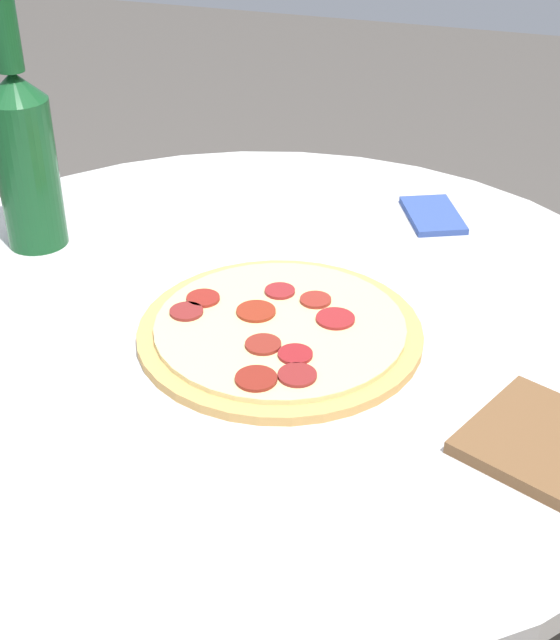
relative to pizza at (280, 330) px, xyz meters
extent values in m
cylinder|color=silver|center=(-0.04, -0.04, -0.35)|extent=(0.09, 0.09, 0.64)
cylinder|color=silver|center=(-0.04, -0.04, -0.02)|extent=(0.91, 0.91, 0.02)
cylinder|color=tan|center=(0.00, 0.00, 0.00)|extent=(0.29, 0.29, 0.01)
cylinder|color=beige|center=(0.00, 0.00, 0.01)|extent=(0.26, 0.26, 0.01)
cylinder|color=maroon|center=(-0.05, 0.02, 0.01)|extent=(0.03, 0.03, 0.00)
cylinder|color=maroon|center=(-0.02, -0.09, 0.01)|extent=(0.04, 0.04, 0.00)
cylinder|color=maroon|center=(0.05, 0.03, 0.01)|extent=(0.03, 0.03, 0.00)
cylinder|color=maroon|center=(0.04, 0.00, 0.01)|extent=(0.04, 0.04, 0.00)
cylinder|color=maroon|center=(0.01, -0.10, 0.01)|extent=(0.03, 0.03, 0.00)
cylinder|color=maroon|center=(-0.01, -0.03, 0.01)|extent=(0.04, 0.04, 0.00)
cylinder|color=maroon|center=(0.10, 0.01, 0.01)|extent=(0.04, 0.04, 0.00)
cylinder|color=maroon|center=(-0.06, -0.02, 0.01)|extent=(0.03, 0.03, 0.00)
cylinder|color=maroon|center=(0.08, 0.04, 0.01)|extent=(0.04, 0.04, 0.00)
cylinder|color=maroon|center=(-0.02, 0.05, 0.01)|extent=(0.04, 0.04, 0.00)
cylinder|color=#144C23|center=(-0.11, -0.34, 0.08)|extent=(0.07, 0.07, 0.18)
cone|color=#144C23|center=(-0.11, -0.34, 0.19)|extent=(0.07, 0.07, 0.03)
cylinder|color=#144C23|center=(-0.11, -0.34, 0.24)|extent=(0.03, 0.03, 0.09)
cube|color=brown|center=(0.09, 0.27, 0.00)|extent=(0.17, 0.17, 0.01)
cube|color=#334C99|center=(-0.32, 0.10, 0.00)|extent=(0.12, 0.10, 0.01)
camera|label=1|loc=(0.72, 0.24, 0.49)|focal=50.00mm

